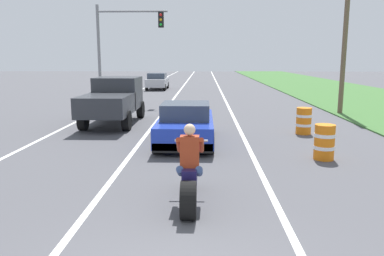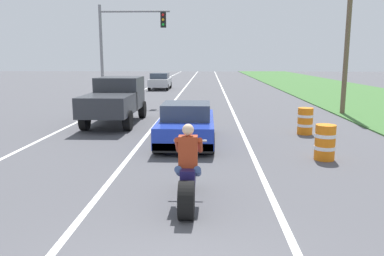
{
  "view_description": "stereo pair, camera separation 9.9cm",
  "coord_description": "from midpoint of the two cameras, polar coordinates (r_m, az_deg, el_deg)",
  "views": [
    {
      "loc": [
        0.38,
        -3.66,
        2.83
      ],
      "look_at": [
        0.05,
        6.34,
        1.0
      ],
      "focal_mm": 35.83,
      "sensor_mm": 36.0,
      "label": 1
    },
    {
      "loc": [
        0.48,
        -3.65,
        2.83
      ],
      "look_at": [
        0.05,
        6.34,
        1.0
      ],
      "focal_mm": 35.83,
      "sensor_mm": 36.0,
      "label": 2
    }
  ],
  "objects": [
    {
      "name": "lane_stripe_right_solid",
      "position": [
        23.86,
        5.16,
        3.52
      ],
      "size": [
        0.14,
        120.0,
        0.01
      ],
      "primitive_type": "cube",
      "color": "white",
      "rests_on": "ground"
    },
    {
      "name": "distant_car_far_ahead",
      "position": [
        35.42,
        -5.26,
        6.99
      ],
      "size": [
        1.8,
        4.0,
        1.5
      ],
      "color": "#B2B2B7",
      "rests_on": "ground"
    },
    {
      "name": "pickup_truck_left_lane_dark_grey",
      "position": [
        16.99,
        -11.74,
        4.33
      ],
      "size": [
        2.02,
        4.8,
        1.98
      ],
      "color": "#2D3035",
      "rests_on": "ground"
    },
    {
      "name": "construction_barrel_mid",
      "position": [
        15.0,
        16.12,
        1.04
      ],
      "size": [
        0.58,
        0.58,
        1.0
      ],
      "color": "orange",
      "rests_on": "ground"
    },
    {
      "name": "lane_stripe_centre_dashed",
      "position": [
        23.93,
        -3.5,
        3.56
      ],
      "size": [
        0.14,
        120.0,
        0.01
      ],
      "primitive_type": "cube",
      "color": "white",
      "rests_on": "ground"
    },
    {
      "name": "lane_stripe_left_solid",
      "position": [
        24.52,
        -11.92,
        3.52
      ],
      "size": [
        0.14,
        120.0,
        0.01
      ],
      "primitive_type": "cube",
      "color": "white",
      "rests_on": "ground"
    },
    {
      "name": "traffic_light_mast_near",
      "position": [
        24.36,
        -10.81,
        12.89
      ],
      "size": [
        4.34,
        0.34,
        6.0
      ],
      "color": "gray",
      "rests_on": "ground"
    },
    {
      "name": "construction_barrel_nearest",
      "position": [
        11.39,
        18.86,
        -1.98
      ],
      "size": [
        0.58,
        0.58,
        1.0
      ],
      "color": "orange",
      "rests_on": "ground"
    },
    {
      "name": "sports_car_blue",
      "position": [
        12.91,
        -1.15,
        0.55
      ],
      "size": [
        1.84,
        4.3,
        1.37
      ],
      "color": "#1E38B2",
      "rests_on": "ground"
    },
    {
      "name": "motorcycle_with_rider",
      "position": [
        7.39,
        -0.73,
        -7.25
      ],
      "size": [
        0.7,
        2.21,
        1.62
      ],
      "color": "black",
      "rests_on": "ground"
    },
    {
      "name": "utility_pole_roadside",
      "position": [
        20.9,
        21.64,
        11.75
      ],
      "size": [
        0.24,
        0.24,
        7.19
      ],
      "primitive_type": "cylinder",
      "color": "brown",
      "rests_on": "ground"
    }
  ]
}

